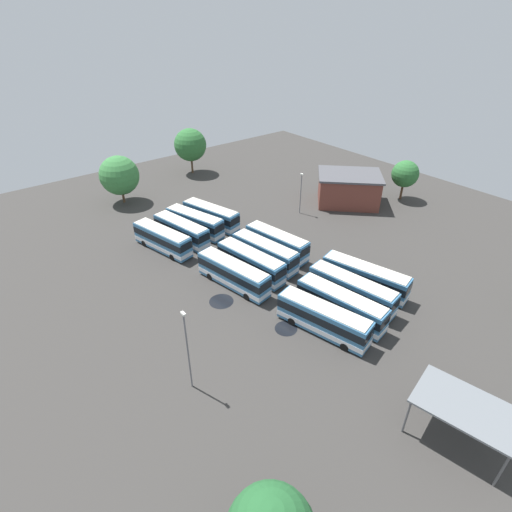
{
  "coord_description": "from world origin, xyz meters",
  "views": [
    {
      "loc": [
        37.0,
        -29.87,
        31.99
      ],
      "look_at": [
        -0.77,
        0.49,
        1.59
      ],
      "focal_mm": 28.06,
      "sensor_mm": 36.0,
      "label": 1
    }
  ],
  "objects_px": {
    "bus_row2_slot1": "(341,305)",
    "depot_building": "(348,189)",
    "bus_row0_slot2": "(195,223)",
    "lamp_post_by_building": "(301,192)",
    "bus_row0_slot0": "(163,239)",
    "bus_row2_slot0": "(323,319)",
    "tree_northeast": "(119,175)",
    "tree_north_edge": "(405,174)",
    "bus_row1_slot0": "(233,274)",
    "bus_row0_slot3": "(211,216)",
    "tree_south_edge": "(190,145)",
    "bus_row1_slot3": "(277,243)",
    "bus_row2_slot2": "(352,290)",
    "lamp_post_mid_lot": "(188,349)",
    "bus_row0_slot1": "(181,231)",
    "maintenance_shelter": "(466,408)",
    "bus_row1_slot2": "(265,253)",
    "bus_row2_slot3": "(365,277)"
  },
  "relations": [
    {
      "from": "bus_row2_slot1",
      "to": "depot_building",
      "type": "bearing_deg",
      "value": 128.8
    },
    {
      "from": "bus_row0_slot2",
      "to": "lamp_post_by_building",
      "type": "bearing_deg",
      "value": 73.98
    },
    {
      "from": "bus_row0_slot0",
      "to": "bus_row2_slot0",
      "type": "relative_size",
      "value": 0.96
    },
    {
      "from": "tree_northeast",
      "to": "tree_north_edge",
      "type": "xyz_separation_m",
      "value": [
        32.3,
        42.58,
        -0.27
      ]
    },
    {
      "from": "bus_row1_slot0",
      "to": "tree_northeast",
      "type": "bearing_deg",
      "value": -179.25
    },
    {
      "from": "tree_north_edge",
      "to": "bus_row2_slot1",
      "type": "bearing_deg",
      "value": -66.12
    },
    {
      "from": "depot_building",
      "to": "lamp_post_by_building",
      "type": "bearing_deg",
      "value": -103.41
    },
    {
      "from": "bus_row0_slot0",
      "to": "lamp_post_by_building",
      "type": "xyz_separation_m",
      "value": [
        3.74,
        25.38,
        2.25
      ]
    },
    {
      "from": "bus_row0_slot3",
      "to": "lamp_post_by_building",
      "type": "distance_m",
      "value": 16.45
    },
    {
      "from": "tree_south_edge",
      "to": "bus_row2_slot0",
      "type": "bearing_deg",
      "value": -15.89
    },
    {
      "from": "bus_row2_slot1",
      "to": "depot_building",
      "type": "xyz_separation_m",
      "value": [
        -21.32,
        26.51,
        0.99
      ]
    },
    {
      "from": "bus_row1_slot3",
      "to": "bus_row0_slot2",
      "type": "bearing_deg",
      "value": -155.53
    },
    {
      "from": "bus_row0_slot0",
      "to": "bus_row1_slot0",
      "type": "relative_size",
      "value": 0.96
    },
    {
      "from": "bus_row2_slot2",
      "to": "tree_south_edge",
      "type": "bearing_deg",
      "value": 170.65
    },
    {
      "from": "lamp_post_mid_lot",
      "to": "tree_north_edge",
      "type": "distance_m",
      "value": 56.9
    },
    {
      "from": "tree_south_edge",
      "to": "tree_north_edge",
      "type": "xyz_separation_m",
      "value": [
        37.82,
        24.03,
        -1.22
      ]
    },
    {
      "from": "bus_row2_slot2",
      "to": "lamp_post_by_building",
      "type": "relative_size",
      "value": 1.55
    },
    {
      "from": "bus_row0_slot2",
      "to": "lamp_post_mid_lot",
      "type": "xyz_separation_m",
      "value": [
        26.86,
        -16.88,
        3.23
      ]
    },
    {
      "from": "tree_north_edge",
      "to": "bus_row2_slot2",
      "type": "bearing_deg",
      "value": -65.59
    },
    {
      "from": "bus_row2_slot2",
      "to": "lamp_post_by_building",
      "type": "bearing_deg",
      "value": 150.08
    },
    {
      "from": "bus_row0_slot1",
      "to": "maintenance_shelter",
      "type": "distance_m",
      "value": 44.95
    },
    {
      "from": "bus_row2_slot1",
      "to": "lamp_post_mid_lot",
      "type": "bearing_deg",
      "value": -96.65
    },
    {
      "from": "lamp_post_mid_lot",
      "to": "bus_row1_slot3",
      "type": "bearing_deg",
      "value": 120.48
    },
    {
      "from": "bus_row1_slot0",
      "to": "depot_building",
      "type": "bearing_deg",
      "value": 103.91
    },
    {
      "from": "bus_row1_slot2",
      "to": "tree_south_edge",
      "type": "bearing_deg",
      "value": 163.66
    },
    {
      "from": "lamp_post_by_building",
      "to": "lamp_post_mid_lot",
      "type": "bearing_deg",
      "value": -58.83
    },
    {
      "from": "bus_row2_slot0",
      "to": "lamp_post_mid_lot",
      "type": "bearing_deg",
      "value": -99.53
    },
    {
      "from": "depot_building",
      "to": "tree_north_edge",
      "type": "xyz_separation_m",
      "value": [
        5.37,
        9.5,
        2.2
      ]
    },
    {
      "from": "bus_row0_slot0",
      "to": "bus_row2_slot0",
      "type": "bearing_deg",
      "value": 11.35
    },
    {
      "from": "bus_row1_slot3",
      "to": "lamp_post_mid_lot",
      "type": "height_order",
      "value": "lamp_post_mid_lot"
    },
    {
      "from": "bus_row2_slot3",
      "to": "depot_building",
      "type": "height_order",
      "value": "depot_building"
    },
    {
      "from": "bus_row0_slot2",
      "to": "maintenance_shelter",
      "type": "height_order",
      "value": "maintenance_shelter"
    },
    {
      "from": "bus_row1_slot2",
      "to": "bus_row1_slot3",
      "type": "xyz_separation_m",
      "value": [
        -1.03,
        3.21,
        -0.0
      ]
    },
    {
      "from": "bus_row1_slot0",
      "to": "depot_building",
      "type": "relative_size",
      "value": 0.8
    },
    {
      "from": "lamp_post_by_building",
      "to": "tree_south_edge",
      "type": "bearing_deg",
      "value": -171.74
    },
    {
      "from": "lamp_post_by_building",
      "to": "lamp_post_mid_lot",
      "type": "xyz_separation_m",
      "value": [
        21.5,
        -35.55,
        0.98
      ]
    },
    {
      "from": "bus_row0_slot1",
      "to": "lamp_post_by_building",
      "type": "height_order",
      "value": "lamp_post_by_building"
    },
    {
      "from": "tree_south_edge",
      "to": "tree_northeast",
      "type": "height_order",
      "value": "tree_south_edge"
    },
    {
      "from": "bus_row2_slot0",
      "to": "bus_row0_slot2",
      "type": "bearing_deg",
      "value": 177.84
    },
    {
      "from": "bus_row2_slot3",
      "to": "tree_northeast",
      "type": "distance_m",
      "value": 48.43
    },
    {
      "from": "bus_row0_slot2",
      "to": "tree_north_edge",
      "type": "height_order",
      "value": "tree_north_edge"
    },
    {
      "from": "bus_row2_slot3",
      "to": "maintenance_shelter",
      "type": "distance_m",
      "value": 21.89
    },
    {
      "from": "bus_row2_slot0",
      "to": "bus_row2_slot2",
      "type": "bearing_deg",
      "value": 102.58
    },
    {
      "from": "lamp_post_by_building",
      "to": "bus_row0_slot3",
      "type": "bearing_deg",
      "value": -110.99
    },
    {
      "from": "bus_row1_slot0",
      "to": "bus_row2_slot2",
      "type": "relative_size",
      "value": 0.97
    },
    {
      "from": "bus_row2_slot2",
      "to": "depot_building",
      "type": "relative_size",
      "value": 0.82
    },
    {
      "from": "maintenance_shelter",
      "to": "bus_row2_slot1",
      "type": "bearing_deg",
      "value": 165.5
    },
    {
      "from": "bus_row0_slot2",
      "to": "bus_row2_slot0",
      "type": "relative_size",
      "value": 0.96
    },
    {
      "from": "bus_row1_slot0",
      "to": "bus_row2_slot0",
      "type": "xyz_separation_m",
      "value": [
        13.65,
        2.66,
        -0.0
      ]
    },
    {
      "from": "bus_row0_slot3",
      "to": "bus_row2_slot0",
      "type": "xyz_separation_m",
      "value": [
        29.99,
        -4.57,
        0.0
      ]
    }
  ]
}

